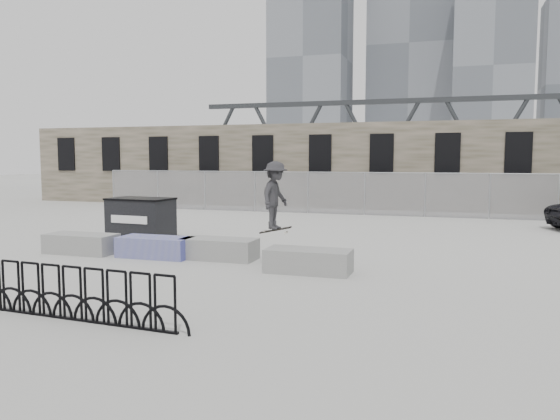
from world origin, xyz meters
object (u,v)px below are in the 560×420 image
object	(u,v)px
planter_center_left	(155,246)
planter_center_right	(219,248)
bike_rack	(62,293)
planter_offset	(308,260)
skateboarder	(275,195)
dumpster	(141,218)
planter_far_left	(81,243)

from	to	relation	value
planter_center_left	planter_center_right	world-z (taller)	same
planter_center_right	bike_rack	xyz separation A→B (m)	(-0.28, -5.76, 0.14)
planter_center_right	planter_offset	bearing A→B (deg)	-18.80
skateboarder	dumpster	bearing A→B (deg)	70.07
planter_far_left	planter_center_right	size ratio (longest dim) A/B	1.00
planter_center_left	planter_offset	distance (m)	4.51
planter_offset	dumpster	world-z (taller)	dumpster
planter_offset	planter_center_right	bearing A→B (deg)	161.20
planter_center_right	bike_rack	world-z (taller)	bike_rack
planter_center_left	dumpster	xyz separation A→B (m)	(-2.23, 2.86, 0.39)
planter_far_left	bike_rack	world-z (taller)	bike_rack
dumpster	planter_center_right	bearing A→B (deg)	-28.14
planter_far_left	bike_rack	distance (m)	6.59
planter_center_left	dumpster	distance (m)	3.64
planter_far_left	planter_center_left	bearing A→B (deg)	2.71
planter_center_left	skateboarder	world-z (taller)	skateboarder
planter_center_left	planter_offset	world-z (taller)	same
planter_offset	skateboarder	xyz separation A→B (m)	(-1.00, 0.55, 1.46)
planter_center_right	planter_far_left	bearing A→B (deg)	-174.72
planter_center_left	planter_center_right	xyz separation A→B (m)	(1.76, 0.27, 0.00)
planter_far_left	dumpster	bearing A→B (deg)	88.39
planter_far_left	bike_rack	size ratio (longest dim) A/B	0.41
bike_rack	planter_center_right	bearing A→B (deg)	87.18
planter_far_left	planter_offset	xyz separation A→B (m)	(6.77, -0.54, 0.00)
planter_center_right	dumpster	bearing A→B (deg)	147.01
planter_far_left	planter_center_right	xyz separation A→B (m)	(4.07, 0.38, 0.00)
planter_offset	dumpster	size ratio (longest dim) A/B	0.92
dumpster	bike_rack	size ratio (longest dim) A/B	0.44
planter_center_right	skateboarder	distance (m)	2.27
skateboarder	planter_far_left	bearing A→B (deg)	97.61
dumpster	planter_offset	bearing A→B (deg)	-22.83
planter_far_left	planter_center_right	bearing A→B (deg)	5.28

